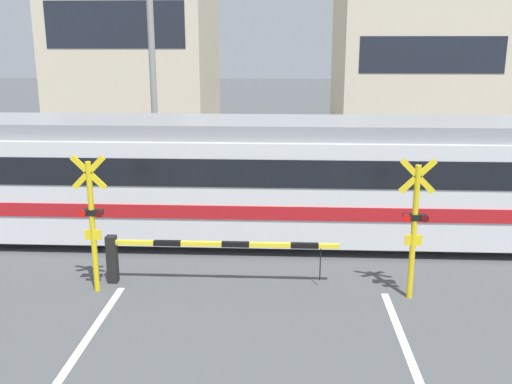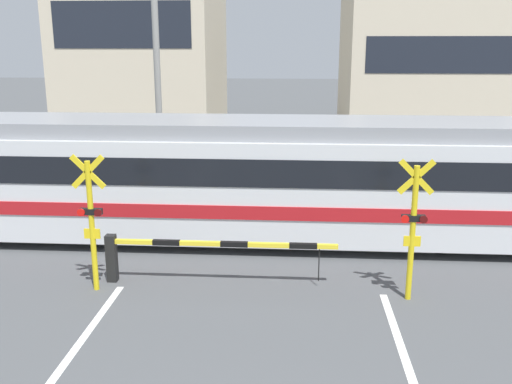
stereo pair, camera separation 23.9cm
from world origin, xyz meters
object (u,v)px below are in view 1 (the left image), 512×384
at_px(crossing_barrier_far, 313,183).
at_px(crossing_signal_right, 414,223).
at_px(commuter_train, 215,176).
at_px(crossing_signal_left, 92,218).
at_px(crossing_barrier_near, 179,251).
at_px(pedestrian, 303,157).

bearing_deg(crossing_barrier_far, crossing_signal_right, -76.04).
height_order(commuter_train, crossing_signal_left, commuter_train).
relative_size(crossing_barrier_near, crossing_barrier_far, 1.00).
bearing_deg(crossing_signal_right, crossing_signal_left, 180.00).
xyz_separation_m(commuter_train, crossing_barrier_near, (-0.40, -2.88, -0.91)).
height_order(crossing_signal_left, pedestrian, crossing_signal_left).
height_order(crossing_barrier_near, pedestrian, pedestrian).
bearing_deg(crossing_signal_left, pedestrian, 65.70).
xyz_separation_m(commuter_train, crossing_barrier_far, (2.59, 3.12, -0.91)).
bearing_deg(crossing_barrier_far, commuter_train, -129.72).
bearing_deg(crossing_signal_right, crossing_barrier_far, 103.96).
bearing_deg(pedestrian, crossing_barrier_near, -106.67).
bearing_deg(crossing_barrier_near, crossing_signal_left, -164.54).
height_order(crossing_barrier_near, crossing_signal_right, crossing_signal_right).
height_order(crossing_signal_right, pedestrian, crossing_signal_right).
distance_m(commuter_train, crossing_signal_right, 5.35).
bearing_deg(pedestrian, crossing_signal_left, -114.30).
height_order(crossing_barrier_near, crossing_barrier_far, same).
bearing_deg(crossing_barrier_near, commuter_train, 82.15).
height_order(crossing_barrier_far, crossing_signal_right, crossing_signal_right).
bearing_deg(crossing_signal_right, pedestrian, 100.73).
relative_size(crossing_barrier_far, pedestrian, 3.05).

